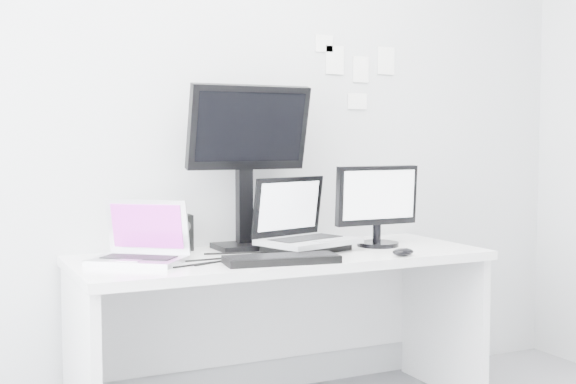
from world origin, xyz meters
The scene contains 14 objects.
back_wall centered at (0.00, 1.60, 1.35)m, with size 3.60×3.60×0.00m, color #B7BABC.
desk centered at (0.00, 1.25, 0.36)m, with size 1.80×0.70×0.73m, color white.
macbook centered at (-0.64, 1.26, 0.86)m, with size 0.35×0.27×0.27m, color #B7B7BB.
speaker centered at (-0.36, 1.53, 0.81)m, with size 0.08×0.08×0.16m, color black.
dell_laptop centered at (0.13, 1.25, 0.90)m, with size 0.41×0.32×0.34m, color #A2A4A9.
rear_monitor centered at (-0.08, 1.45, 1.11)m, with size 0.56×0.20×0.76m, color black.
samsung_monitor centered at (0.50, 1.26, 0.92)m, with size 0.43×0.19×0.39m, color black.
keyboard centered at (-0.11, 1.02, 0.75)m, with size 0.46×0.16×0.03m, color black.
mouse centered at (0.44, 0.96, 0.75)m, with size 0.10×0.07×0.03m, color black.
wall_note_0 centered at (0.45, 1.59, 1.62)m, with size 0.10×0.00×0.14m, color white.
wall_note_1 centered at (0.60, 1.59, 1.58)m, with size 0.09×0.00×0.13m, color white.
wall_note_2 centered at (0.75, 1.59, 1.63)m, with size 0.10×0.00×0.14m, color white.
wall_note_3 centered at (0.58, 1.59, 1.42)m, with size 0.11×0.00×0.08m, color white.
wall_note_4 centered at (0.39, 1.59, 1.70)m, with size 0.10×0.00×0.08m, color white.
Camera 1 is at (-1.38, -1.72, 1.23)m, focal length 47.15 mm.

